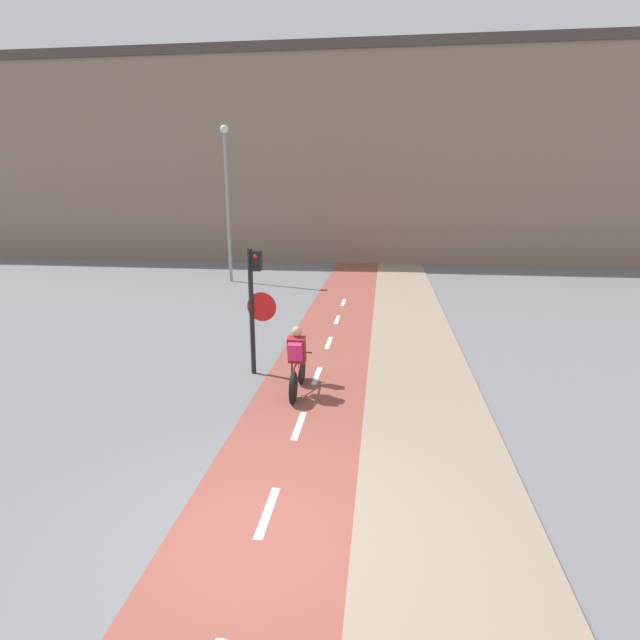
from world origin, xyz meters
The scene contains 7 objects.
ground_plane centered at (0.00, 0.00, 0.00)m, with size 120.00×120.00×0.00m, color slate.
bike_lane centered at (0.00, 0.01, 0.01)m, with size 2.30×60.00×0.02m.
sidewalk_strip centered at (2.35, 0.00, 0.03)m, with size 2.40×60.00×0.05m.
building_row_background centered at (0.00, 25.32, 5.75)m, with size 60.00×5.20×11.47m.
traffic_light_pole centered at (-1.41, 5.52, 1.81)m, with size 0.67×0.25×2.91m.
street_lamp_far centered at (-5.47, 16.75, 4.13)m, with size 0.36×0.36×6.75m.
cyclist_near centered at (-0.28, 4.48, 0.71)m, with size 0.46×1.69×1.47m.
Camera 1 is at (1.42, -5.13, 4.23)m, focal length 28.00 mm.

